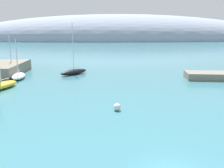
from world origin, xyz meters
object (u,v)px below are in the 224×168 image
Objects in this scene: sailboat_red_mid_mooring at (12,69)px; sailboat_black_outer_mooring at (74,72)px; sailboat_yellow_near_shore at (1,85)px; sailboat_white_end_of_line at (18,76)px; mooring_buoy_white at (117,107)px.

sailboat_red_mid_mooring is 14.25m from sailboat_black_outer_mooring.
sailboat_yellow_near_shore is 0.79× the size of sailboat_black_outer_mooring.
sailboat_yellow_near_shore is at bearing -8.44° from sailboat_white_end_of_line.
sailboat_black_outer_mooring reaches higher than sailboat_white_end_of_line.
sailboat_red_mid_mooring is (-3.86, 15.29, -0.02)m from sailboat_yellow_near_shore.
sailboat_black_outer_mooring is at bearing 108.05° from mooring_buoy_white.
mooring_buoy_white is (17.23, -18.75, -0.15)m from sailboat_white_end_of_line.
sailboat_red_mid_mooring is at bearing -145.49° from sailboat_yellow_near_shore.
sailboat_red_mid_mooring is 8.39m from sailboat_white_end_of_line.
sailboat_black_outer_mooring is 1.42× the size of sailboat_white_end_of_line.
sailboat_white_end_of_line is 25.46m from mooring_buoy_white.
sailboat_white_end_of_line is (0.00, 7.84, -0.02)m from sailboat_yellow_near_shore.
sailboat_yellow_near_shore reaches higher than sailboat_white_end_of_line.
mooring_buoy_white is at bearing 78.02° from sailboat_yellow_near_shore.
sailboat_yellow_near_shore is at bearing -131.89° from sailboat_red_mid_mooring.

